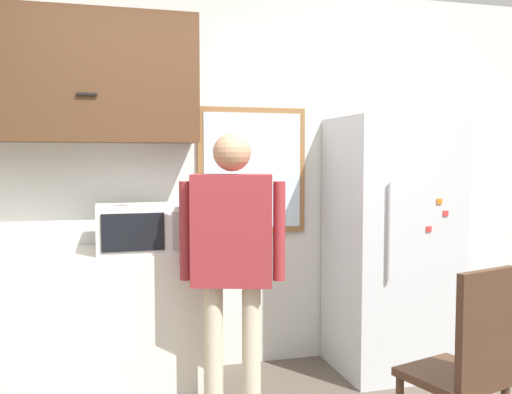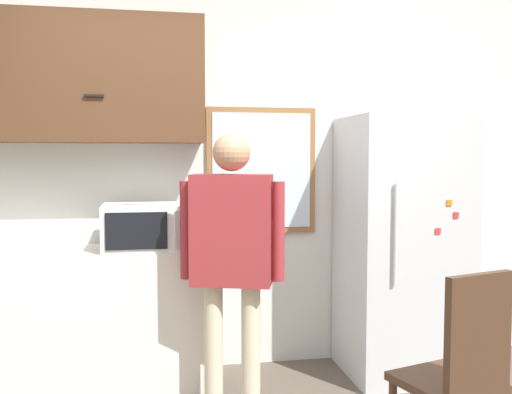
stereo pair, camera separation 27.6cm
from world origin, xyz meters
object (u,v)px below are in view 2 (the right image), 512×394
object	(u,v)px
person	(232,245)
chair	(460,369)
microwave	(145,227)
refrigerator	(402,246)

from	to	relation	value
person	chair	bearing A→B (deg)	-27.41
microwave	person	xyz separation A→B (m)	(0.50, -0.45, -0.06)
person	microwave	bearing A→B (deg)	155.22
chair	microwave	bearing A→B (deg)	-60.10
refrigerator	microwave	bearing A→B (deg)	179.34
person	refrigerator	bearing A→B (deg)	36.06
microwave	chair	distance (m)	2.02
person	chair	world-z (taller)	person
refrigerator	chair	bearing A→B (deg)	-103.79
chair	refrigerator	bearing A→B (deg)	-120.18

